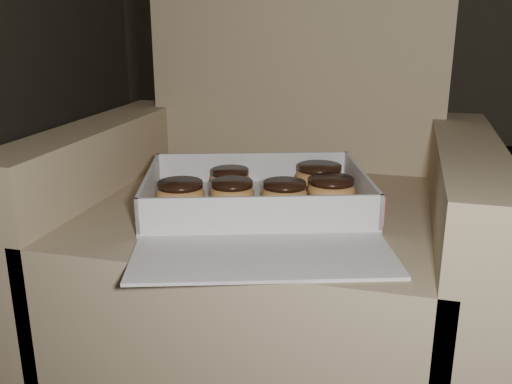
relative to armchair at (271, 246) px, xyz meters
name	(u,v)px	position (x,y,z in m)	size (l,w,h in m)	color
armchair	(271,246)	(0.00, 0.00, 0.00)	(0.80, 0.67, 0.83)	tan
bakery_box	(259,207)	(0.01, -0.12, 0.12)	(0.49, 0.54, 0.06)	silver
donut_a	(285,192)	(0.04, -0.08, 0.14)	(0.08, 0.08, 0.04)	#DD8E4D
donut_b	(230,178)	(-0.08, -0.02, 0.14)	(0.08, 0.08, 0.04)	#DD8E4D
donut_c	(331,189)	(0.12, -0.04, 0.14)	(0.09, 0.09, 0.04)	#DD8E4D
donut_d	(181,192)	(-0.13, -0.13, 0.14)	(0.08, 0.08, 0.04)	#DD8E4D
donut_e	(319,175)	(0.09, 0.03, 0.14)	(0.09, 0.09, 0.05)	#DD8E4D
donut_f	(232,191)	(-0.05, -0.10, 0.14)	(0.08, 0.08, 0.04)	#DD8E4D
crumb_a	(302,224)	(0.09, -0.18, 0.12)	(0.01, 0.01, 0.00)	black
crumb_b	(166,229)	(-0.11, -0.25, 0.12)	(0.01, 0.01, 0.00)	black
crumb_c	(317,207)	(0.10, -0.09, 0.12)	(0.01, 0.01, 0.00)	black
crumb_d	(308,206)	(0.09, -0.09, 0.12)	(0.01, 0.01, 0.00)	black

